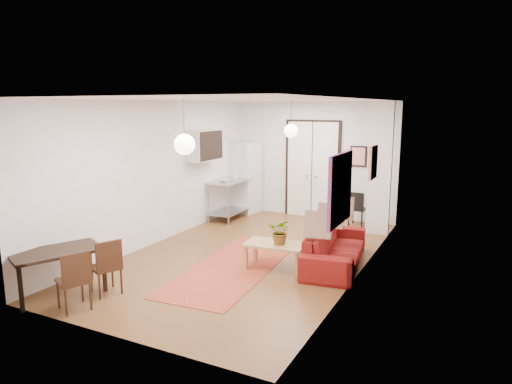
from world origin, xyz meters
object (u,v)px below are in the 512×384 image
at_px(coffee_table, 275,247).
at_px(kitchen_counter, 230,193).
at_px(dining_table, 57,255).
at_px(sofa, 335,247).
at_px(dining_chair_far, 78,273).
at_px(black_side_chair, 359,205).
at_px(dining_chair_near, 109,260).
at_px(fridge, 245,178).

distance_m(coffee_table, kitchen_counter, 3.76).
bearing_deg(coffee_table, dining_table, -135.08).
relative_size(sofa, dining_chair_far, 2.56).
xyz_separation_m(sofa, black_side_chair, (-0.33, 2.96, 0.15)).
xyz_separation_m(kitchen_counter, dining_chair_far, (0.63, -5.42, -0.15)).
distance_m(kitchen_counter, black_side_chair, 3.14).
relative_size(coffee_table, dining_chair_far, 1.26).
bearing_deg(sofa, dining_chair_near, 126.43).
bearing_deg(fridge, dining_chair_far, -76.19).
bearing_deg(dining_chair_near, coffee_table, 161.98).
xyz_separation_m(coffee_table, dining_table, (-2.45, -2.45, 0.22)).
relative_size(coffee_table, dining_table, 0.75).
bearing_deg(coffee_table, dining_chair_far, -125.32).
bearing_deg(sofa, fridge, 40.76).
height_order(dining_chair_near, dining_chair_far, same).
bearing_deg(sofa, coffee_table, 119.07).
xyz_separation_m(sofa, dining_chair_far, (-2.72, -3.27, 0.17)).
xyz_separation_m(dining_table, dining_chair_near, (0.60, 0.43, -0.12)).
bearing_deg(kitchen_counter, dining_chair_far, -83.60).
distance_m(coffee_table, fridge, 4.41).
relative_size(sofa, dining_chair_near, 2.56).
relative_size(fridge, dining_chair_near, 2.16).
xyz_separation_m(dining_table, dining_chair_far, (0.60, -0.17, -0.12)).
distance_m(fridge, dining_table, 6.06).
height_order(sofa, fridge, fridge).
height_order(fridge, dining_chair_near, fridge).
distance_m(fridge, black_side_chair, 3.06).
distance_m(sofa, dining_table, 4.56).
bearing_deg(coffee_table, black_side_chair, 81.45).
distance_m(kitchen_counter, fridge, 0.84).
bearing_deg(dining_chair_far, fridge, -149.57).
bearing_deg(black_side_chair, kitchen_counter, 19.11).
height_order(coffee_table, kitchen_counter, kitchen_counter).
distance_m(sofa, kitchen_counter, 4.00).
xyz_separation_m(fridge, dining_chair_far, (0.63, -6.22, -0.43)).
distance_m(dining_chair_near, black_side_chair, 6.12).
relative_size(kitchen_counter, dining_table, 0.90).
bearing_deg(black_side_chair, coffee_table, 85.55).
xyz_separation_m(sofa, coffee_table, (-0.87, -0.66, 0.08)).
xyz_separation_m(fridge, dining_chair_near, (0.63, -5.61, -0.43)).
bearing_deg(fridge, kitchen_counter, -82.00).
xyz_separation_m(coffee_table, fridge, (-2.49, 3.60, 0.53)).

